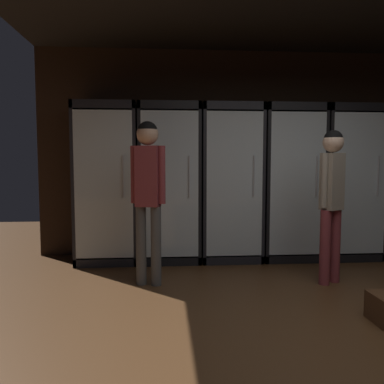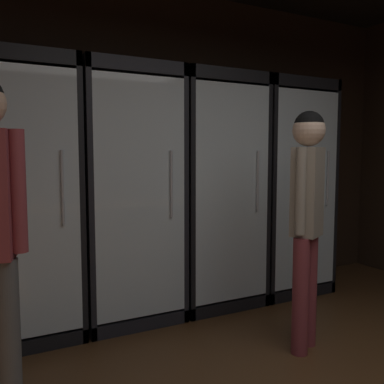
# 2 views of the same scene
# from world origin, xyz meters

# --- Properties ---
(ground_plane) EXTENTS (12.00, 12.00, 0.00)m
(ground_plane) POSITION_xyz_m (0.00, 0.00, 0.00)
(ground_plane) COLOR #51331C
(wall_back) EXTENTS (6.00, 0.06, 2.80)m
(wall_back) POSITION_xyz_m (0.00, 3.03, 1.40)
(wall_back) COLOR black
(wall_back) RESTS_ON ground
(cooler_far_left) EXTENTS (0.77, 0.67, 2.02)m
(cooler_far_left) POSITION_xyz_m (-2.03, 2.70, 0.99)
(cooler_far_left) COLOR black
(cooler_far_left) RESTS_ON ground
(cooler_left) EXTENTS (0.77, 0.67, 2.02)m
(cooler_left) POSITION_xyz_m (-1.23, 2.70, 0.99)
(cooler_left) COLOR black
(cooler_left) RESTS_ON ground
(cooler_center) EXTENTS (0.77, 0.67, 2.02)m
(cooler_center) POSITION_xyz_m (-0.44, 2.71, 0.99)
(cooler_center) COLOR black
(cooler_center) RESTS_ON ground
(cooler_right) EXTENTS (0.77, 0.67, 2.02)m
(cooler_right) POSITION_xyz_m (0.35, 2.70, 0.99)
(cooler_right) COLOR black
(cooler_right) RESTS_ON ground
(cooler_far_right) EXTENTS (0.77, 0.67, 2.02)m
(cooler_far_right) POSITION_xyz_m (1.14, 2.70, 0.99)
(cooler_far_right) COLOR black
(cooler_far_right) RESTS_ON ground
(shopper_near) EXTENTS (0.29, 0.24, 1.61)m
(shopper_near) POSITION_xyz_m (0.44, 1.58, 0.99)
(shopper_near) COLOR brown
(shopper_near) RESTS_ON ground
(shopper_far) EXTENTS (0.36, 0.22, 1.70)m
(shopper_far) POSITION_xyz_m (-1.47, 1.66, 1.07)
(shopper_far) COLOR #4C4C4C
(shopper_far) RESTS_ON ground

